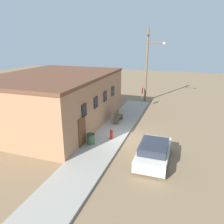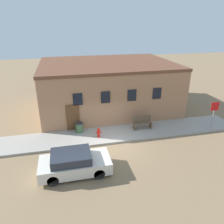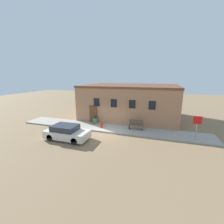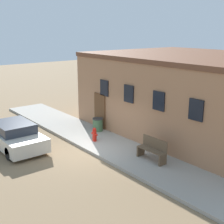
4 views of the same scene
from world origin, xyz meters
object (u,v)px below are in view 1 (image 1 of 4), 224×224
(stop_sign, at_px, (142,94))
(bench, at_px, (118,117))
(utility_pole, at_px, (148,64))
(parked_car, at_px, (154,152))
(fire_hydrant, at_px, (111,134))
(trash_bin, at_px, (91,139))

(stop_sign, bearing_deg, bench, 167.96)
(bench, bearing_deg, stop_sign, -12.04)
(stop_sign, relative_size, utility_pole, 0.25)
(stop_sign, distance_m, parked_car, 11.32)
(fire_hydrant, distance_m, utility_pole, 12.71)
(trash_bin, height_order, parked_car, parked_car)
(trash_bin, xyz_separation_m, parked_car, (-0.70, -4.57, 0.11))
(utility_pole, bearing_deg, bench, 172.96)
(stop_sign, relative_size, bench, 1.48)
(stop_sign, xyz_separation_m, bench, (-5.34, 1.14, -1.02))
(fire_hydrant, height_order, bench, bench)
(parked_car, bearing_deg, trash_bin, 81.29)
(fire_hydrant, bearing_deg, utility_pole, -1.97)
(fire_hydrant, bearing_deg, bench, 10.05)
(bench, relative_size, trash_bin, 1.91)
(utility_pole, distance_m, parked_car, 14.87)
(bench, bearing_deg, utility_pole, -7.04)
(stop_sign, relative_size, trash_bin, 2.84)
(fire_hydrant, distance_m, trash_bin, 1.69)
(fire_hydrant, bearing_deg, parked_car, -119.69)
(bench, bearing_deg, trash_bin, 174.25)
(stop_sign, bearing_deg, trash_bin, 170.92)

